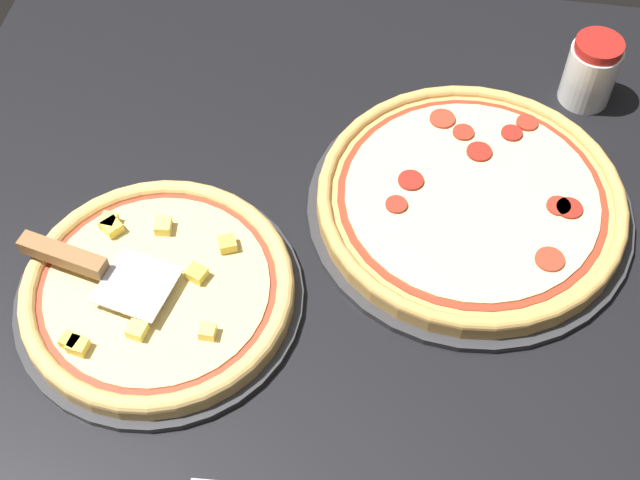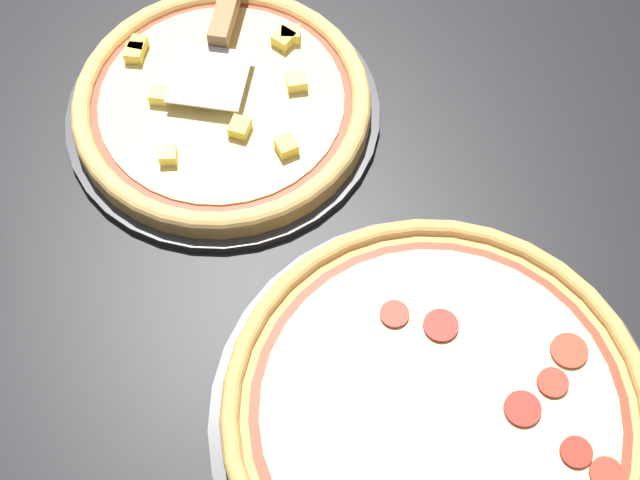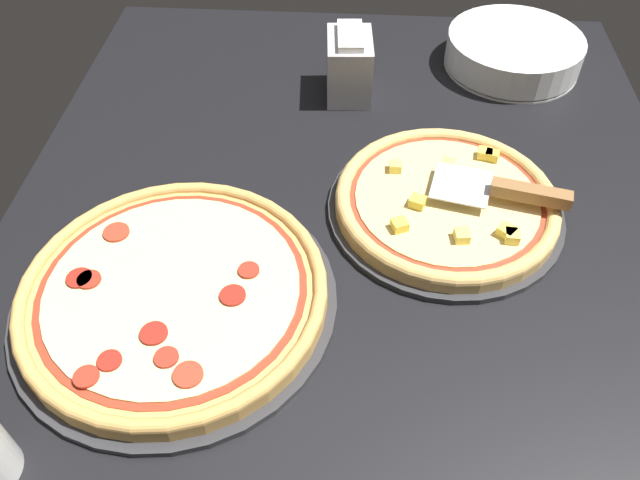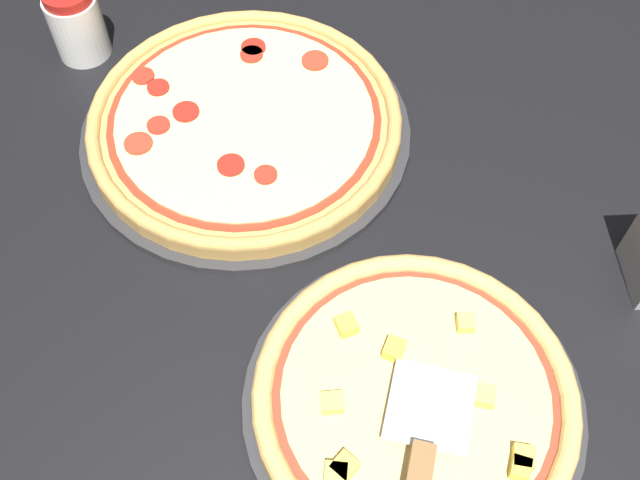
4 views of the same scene
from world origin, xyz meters
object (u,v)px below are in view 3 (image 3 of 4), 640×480
at_px(pizza_back, 174,291).
at_px(pizza_front, 447,201).
at_px(serving_spatula, 514,191).
at_px(napkin_holder, 350,65).
at_px(plate_stack, 514,52).

bearing_deg(pizza_back, pizza_front, -61.83).
bearing_deg(pizza_back, serving_spatula, -67.34).
height_order(pizza_back, serving_spatula, serving_spatula).
distance_m(pizza_back, serving_spatula, 0.49).
relative_size(pizza_back, serving_spatula, 1.97).
xyz_separation_m(pizza_front, napkin_holder, (0.30, 0.15, 0.03)).
relative_size(pizza_front, pizza_back, 0.83).
height_order(pizza_back, napkin_holder, napkin_holder).
bearing_deg(pizza_back, plate_stack, -40.38).
distance_m(pizza_front, plate_stack, 0.44).
xyz_separation_m(pizza_front, plate_stack, (0.41, -0.15, 0.01)).
xyz_separation_m(pizza_front, pizza_back, (-0.19, 0.36, 0.00)).
bearing_deg(pizza_front, plate_stack, -20.47).
distance_m(serving_spatula, plate_stack, 0.42).
height_order(pizza_front, pizza_back, pizza_front).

